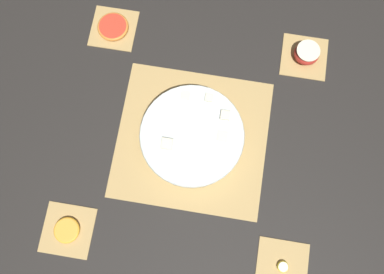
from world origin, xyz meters
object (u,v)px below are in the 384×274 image
object	(u,v)px
orange_slice_whole	(67,230)
banana_coin_single	(283,267)
grapefruit_slice	(113,27)
fruit_salad_bowl	(193,136)
apple_half	(307,53)

from	to	relation	value
orange_slice_whole	banana_coin_single	world-z (taller)	orange_slice_whole
banana_coin_single	orange_slice_whole	bearing A→B (deg)	180.00
banana_coin_single	grapefruit_slice	xyz separation A→B (m)	(-0.57, 0.60, 0.00)
fruit_salad_bowl	grapefruit_slice	xyz separation A→B (m)	(-0.29, 0.30, -0.03)
grapefruit_slice	banana_coin_single	bearing A→B (deg)	-46.09
grapefruit_slice	fruit_salad_bowl	bearing A→B (deg)	-45.94
fruit_salad_bowl	apple_half	bearing A→B (deg)	46.23
apple_half	grapefruit_slice	world-z (taller)	apple_half
apple_half	banana_coin_single	size ratio (longest dim) A/B	2.47
orange_slice_whole	apple_half	bearing A→B (deg)	46.09
grapefruit_slice	orange_slice_whole	bearing A→B (deg)	-90.00
orange_slice_whole	grapefruit_slice	distance (m)	0.60
orange_slice_whole	banana_coin_single	distance (m)	0.57
apple_half	orange_slice_whole	world-z (taller)	apple_half
fruit_salad_bowl	grapefruit_slice	size ratio (longest dim) A/B	3.03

